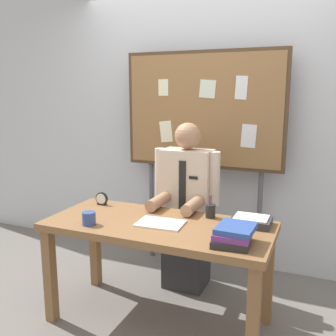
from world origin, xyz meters
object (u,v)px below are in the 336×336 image
object	(u,v)px
open_notebook	(160,223)
desk	(158,237)
paper_tray	(251,221)
book_stack	(233,235)
desk_clock	(102,199)
coffee_mug	(89,218)
bulletin_board	(203,114)
person	(186,213)
pen_holder	(210,211)

from	to	relation	value
open_notebook	desk	bearing A→B (deg)	142.01
open_notebook	paper_tray	bearing A→B (deg)	21.59
book_stack	open_notebook	size ratio (longest dim) A/B	0.85
desk_clock	coffee_mug	world-z (taller)	desk_clock
desk_clock	coffee_mug	xyz separation A→B (m)	(0.17, -0.43, -0.00)
book_stack	coffee_mug	world-z (taller)	book_stack
desk_clock	coffee_mug	bearing A→B (deg)	-68.03
bulletin_board	book_stack	distance (m)	1.41
desk	person	xyz separation A→B (m)	(0.00, 0.57, 0.00)
desk	paper_tray	distance (m)	0.64
book_stack	coffee_mug	size ratio (longest dim) A/B	2.91
bulletin_board	open_notebook	xyz separation A→B (m)	(0.03, -0.99, -0.69)
bulletin_board	open_notebook	bearing A→B (deg)	-88.52
pen_holder	open_notebook	bearing A→B (deg)	-135.31
bulletin_board	open_notebook	size ratio (longest dim) A/B	6.32
person	coffee_mug	distance (m)	0.89
desk	coffee_mug	world-z (taller)	coffee_mug
desk	book_stack	world-z (taller)	book_stack
person	pen_holder	xyz separation A→B (m)	(0.30, -0.32, 0.15)
desk	open_notebook	xyz separation A→B (m)	(0.03, -0.02, 0.11)
paper_tray	coffee_mug	bearing A→B (deg)	-157.49
desk_clock	person	bearing A→B (deg)	30.92
open_notebook	desk_clock	size ratio (longest dim) A/B	3.08
desk	coffee_mug	distance (m)	0.49
pen_holder	paper_tray	xyz separation A→B (m)	(0.30, -0.04, -0.02)
desk	desk_clock	size ratio (longest dim) A/B	15.28
bulletin_board	pen_holder	world-z (taller)	bulletin_board
open_notebook	paper_tray	size ratio (longest dim) A/B	1.20
desk	open_notebook	size ratio (longest dim) A/B	4.96
open_notebook	coffee_mug	xyz separation A→B (m)	(-0.44, -0.19, 0.04)
open_notebook	pen_holder	distance (m)	0.38
coffee_mug	pen_holder	distance (m)	0.85
person	pen_holder	world-z (taller)	person
paper_tray	desk	bearing A→B (deg)	-160.97
open_notebook	coffee_mug	bearing A→B (deg)	-156.32
desk_clock	paper_tray	distance (m)	1.18
book_stack	desk_clock	bearing A→B (deg)	161.78
bulletin_board	paper_tray	world-z (taller)	bulletin_board
desk_clock	coffee_mug	size ratio (longest dim) A/B	1.11
bulletin_board	coffee_mug	bearing A→B (deg)	-109.34
desk	person	world-z (taller)	person
person	open_notebook	size ratio (longest dim) A/B	4.43
open_notebook	pen_holder	world-z (taller)	pen_holder
pen_holder	book_stack	bearing A→B (deg)	-57.51
paper_tray	person	bearing A→B (deg)	148.63
coffee_mug	pen_holder	xyz separation A→B (m)	(0.71, 0.46, 0.00)
book_stack	desk_clock	xyz separation A→B (m)	(-1.14, 0.38, -0.01)
person	paper_tray	xyz separation A→B (m)	(0.59, -0.36, 0.13)
desk	person	size ratio (longest dim) A/B	1.12
bulletin_board	coffee_mug	distance (m)	1.41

